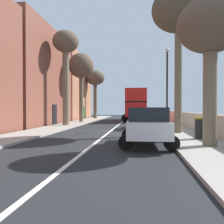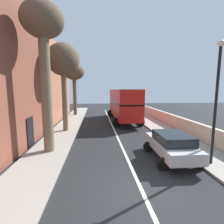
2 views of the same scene
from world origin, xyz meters
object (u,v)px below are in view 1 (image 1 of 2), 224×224
street_tree_left_0 (66,50)px  litter_bin_right (200,128)px  double_decker_bus (136,104)px  street_tree_right_5 (179,13)px  street_tree_right_1 (210,30)px  street_tree_left_4 (81,67)px  parked_car_silver_right_0 (144,118)px  street_tree_left_2 (95,79)px  parked_car_white_right_1 (147,124)px  lamppost_right (167,82)px

street_tree_left_0 → litter_bin_right: bearing=-40.4°
double_decker_bus → litter_bin_right: double_decker_bus is taller
litter_bin_right → street_tree_right_5: bearing=102.5°
street_tree_right_1 → street_tree_left_0: bearing=132.5°
street_tree_right_1 → litter_bin_right: bearing=85.4°
street_tree_left_4 → street_tree_right_5: (9.40, -11.04, 1.32)m
parked_car_silver_right_0 → street_tree_left_4: bearing=135.4°
litter_bin_right → street_tree_left_2: bearing=113.3°
parked_car_white_right_1 → street_tree_left_2: size_ratio=0.53×
street_tree_left_2 → street_tree_left_4: (0.32, -10.13, 0.15)m
street_tree_right_5 → litter_bin_right: bearing=-77.5°
street_tree_left_0 → street_tree_right_1: bearing=-47.5°
street_tree_right_1 → street_tree_right_5: (-0.46, 5.15, 2.91)m
street_tree_left_2 → lamppost_right: 20.63m
street_tree_left_0 → parked_car_white_right_1: bearing=-54.9°
parked_car_white_right_1 → street_tree_left_4: 18.24m
parked_car_white_right_1 → street_tree_right_5: (2.15, 4.73, 6.94)m
street_tree_left_0 → street_tree_right_1: 14.92m
street_tree_right_5 → lamppost_right: 5.09m
street_tree_left_2 → litter_bin_right: 26.83m
street_tree_left_0 → street_tree_left_2: 15.48m
street_tree_right_1 → street_tree_left_4: 19.02m
parked_car_silver_right_0 → litter_bin_right: bearing=-67.6°
double_decker_bus → street_tree_left_4: (-6.44, -4.92, 4.24)m
double_decker_bus → lamppost_right: 13.32m
parked_car_white_right_1 → lamppost_right: size_ratio=0.65×
street_tree_left_4 → lamppost_right: (9.04, -8.06, -2.79)m
double_decker_bus → parked_car_silver_right_0: size_ratio=2.51×
parked_car_silver_right_0 → litter_bin_right: (2.80, -6.81, -0.22)m
street_tree_left_2 → street_tree_right_5: 23.34m
street_tree_left_0 → street_tree_left_2: street_tree_left_0 is taller
parked_car_silver_right_0 → lamppost_right: (1.80, -0.92, 2.89)m
street_tree_right_1 → double_decker_bus: bearing=99.2°
street_tree_left_0 → street_tree_right_5: bearing=-31.1°
street_tree_right_5 → lamppost_right: bearing=96.8°
double_decker_bus → litter_bin_right: 19.28m
parked_car_white_right_1 → street_tree_left_4: street_tree_left_4 is taller
litter_bin_right → parked_car_white_right_1: bearing=-146.8°
parked_car_silver_right_0 → lamppost_right: bearing=-27.1°
street_tree_left_2 → litter_bin_right: street_tree_left_2 is taller
double_decker_bus → street_tree_right_5: size_ratio=1.10×
parked_car_white_right_1 → lamppost_right: lamppost_right is taller
double_decker_bus → street_tree_left_2: (-6.76, 5.21, 4.10)m
street_tree_left_4 → street_tree_right_5: 14.56m
double_decker_bus → lamppost_right: (2.60, -12.98, 1.45)m
street_tree_right_1 → litter_bin_right: size_ratio=5.55×
street_tree_left_0 → street_tree_left_2: bearing=90.8°
double_decker_bus → lamppost_right: size_ratio=1.64×
street_tree_right_5 → street_tree_left_4: bearing=130.4°
lamppost_right → parked_car_white_right_1: bearing=-103.1°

